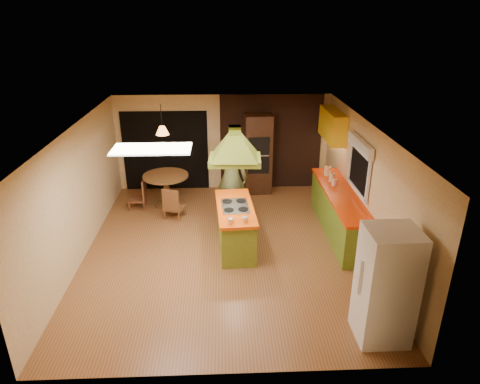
{
  "coord_description": "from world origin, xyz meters",
  "views": [
    {
      "loc": [
        -0.02,
        -7.52,
        4.44
      ],
      "look_at": [
        0.31,
        0.19,
        1.15
      ],
      "focal_mm": 32.0,
      "sensor_mm": 36.0,
      "label": 1
    }
  ],
  "objects_px": {
    "wall_oven": "(258,154)",
    "canister_large": "(332,177)",
    "refrigerator": "(386,286)",
    "kitchen_island": "(235,226)",
    "man": "(231,178)",
    "dining_table": "(166,184)"
  },
  "relations": [
    {
      "from": "wall_oven",
      "to": "canister_large",
      "type": "bearing_deg",
      "value": -52.21
    },
    {
      "from": "kitchen_island",
      "to": "man",
      "type": "xyz_separation_m",
      "value": [
        -0.05,
        1.23,
        0.56
      ]
    },
    {
      "from": "wall_oven",
      "to": "canister_large",
      "type": "relative_size",
      "value": 10.41
    },
    {
      "from": "man",
      "to": "canister_large",
      "type": "relative_size",
      "value": 10.18
    },
    {
      "from": "man",
      "to": "kitchen_island",
      "type": "bearing_deg",
      "value": 101.78
    },
    {
      "from": "refrigerator",
      "to": "man",
      "type": "bearing_deg",
      "value": 117.25
    },
    {
      "from": "wall_oven",
      "to": "kitchen_island",
      "type": "bearing_deg",
      "value": -107.04
    },
    {
      "from": "wall_oven",
      "to": "dining_table",
      "type": "distance_m",
      "value": 2.47
    },
    {
      "from": "kitchen_island",
      "to": "man",
      "type": "distance_m",
      "value": 1.35
    },
    {
      "from": "dining_table",
      "to": "man",
      "type": "bearing_deg",
      "value": -26.81
    },
    {
      "from": "kitchen_island",
      "to": "wall_oven",
      "type": "bearing_deg",
      "value": 73.39
    },
    {
      "from": "kitchen_island",
      "to": "wall_oven",
      "type": "distance_m",
      "value": 2.99
    },
    {
      "from": "kitchen_island",
      "to": "canister_large",
      "type": "xyz_separation_m",
      "value": [
        2.19,
        1.15,
        0.57
      ]
    },
    {
      "from": "kitchen_island",
      "to": "refrigerator",
      "type": "xyz_separation_m",
      "value": [
        2.04,
        -2.7,
        0.43
      ]
    },
    {
      "from": "man",
      "to": "wall_oven",
      "type": "relative_size",
      "value": 0.98
    },
    {
      "from": "refrigerator",
      "to": "canister_large",
      "type": "distance_m",
      "value": 3.85
    },
    {
      "from": "kitchen_island",
      "to": "wall_oven",
      "type": "height_order",
      "value": "wall_oven"
    },
    {
      "from": "kitchen_island",
      "to": "canister_large",
      "type": "bearing_deg",
      "value": 24.39
    },
    {
      "from": "wall_oven",
      "to": "canister_large",
      "type": "height_order",
      "value": "wall_oven"
    },
    {
      "from": "kitchen_island",
      "to": "man",
      "type": "height_order",
      "value": "man"
    },
    {
      "from": "refrigerator",
      "to": "canister_large",
      "type": "relative_size",
      "value": 8.84
    },
    {
      "from": "refrigerator",
      "to": "wall_oven",
      "type": "xyz_separation_m",
      "value": [
        -1.36,
        5.55,
        0.16
      ]
    }
  ]
}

